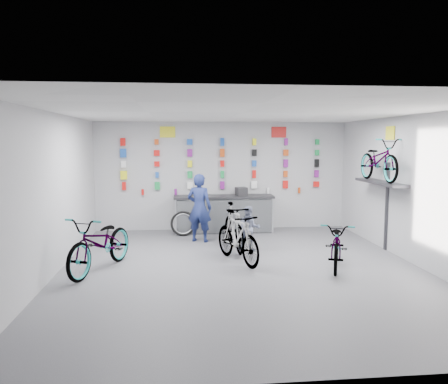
{
  "coord_description": "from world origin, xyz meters",
  "views": [
    {
      "loc": [
        -1.17,
        -8.14,
        2.47
      ],
      "look_at": [
        -0.21,
        1.4,
        1.35
      ],
      "focal_mm": 35.0,
      "sensor_mm": 36.0,
      "label": 1
    }
  ],
  "objects": [
    {
      "name": "clerk",
      "position": [
        -0.71,
        2.46,
        0.84
      ],
      "size": [
        0.72,
        0.6,
        1.69
      ],
      "primitive_type": "imported",
      "rotation": [
        0.0,
        0.0,
        2.77
      ],
      "color": "navy",
      "rests_on": "floor"
    },
    {
      "name": "sign_right",
      "position": [
        1.6,
        3.98,
        2.72
      ],
      "size": [
        0.42,
        0.02,
        0.3
      ],
      "primitive_type": "cube",
      "color": "red",
      "rests_on": "wall_back"
    },
    {
      "name": "merch_wall",
      "position": [
        -0.1,
        3.93,
        1.77
      ],
      "size": [
        5.57,
        0.08,
        1.56
      ],
      "color": "red",
      "rests_on": "wall_back"
    },
    {
      "name": "wall_right",
      "position": [
        3.5,
        0.0,
        1.5
      ],
      "size": [
        0.0,
        8.0,
        8.0
      ],
      "primitive_type": "plane",
      "rotation": [
        1.57,
        0.0,
        -1.57
      ],
      "color": "silver",
      "rests_on": "floor"
    },
    {
      "name": "wall_left",
      "position": [
        -3.5,
        0.0,
        1.5
      ],
      "size": [
        0.0,
        8.0,
        8.0
      ],
      "primitive_type": "plane",
      "rotation": [
        1.57,
        0.0,
        1.57
      ],
      "color": "silver",
      "rests_on": "floor"
    },
    {
      "name": "counter",
      "position": [
        0.0,
        3.54,
        0.49
      ],
      "size": [
        2.7,
        0.66,
        1.0
      ],
      "color": "black",
      "rests_on": "floor"
    },
    {
      "name": "ceiling",
      "position": [
        0.0,
        0.0,
        3.0
      ],
      "size": [
        8.0,
        8.0,
        0.0
      ],
      "primitive_type": "plane",
      "rotation": [
        3.14,
        0.0,
        0.0
      ],
      "color": "white",
      "rests_on": "wall_back"
    },
    {
      "name": "customer",
      "position": [
        0.37,
        1.43,
        0.51
      ],
      "size": [
        0.52,
        0.42,
        1.02
      ],
      "primitive_type": "imported",
      "rotation": [
        0.0,
        0.0,
        -0.08
      ],
      "color": "slate",
      "rests_on": "floor"
    },
    {
      "name": "wall_front",
      "position": [
        0.0,
        -4.0,
        1.5
      ],
      "size": [
        7.0,
        0.0,
        7.0
      ],
      "primitive_type": "plane",
      "rotation": [
        -1.57,
        0.0,
        0.0
      ],
      "color": "silver",
      "rests_on": "floor"
    },
    {
      "name": "sign_side",
      "position": [
        3.48,
        1.2,
        2.65
      ],
      "size": [
        0.02,
        0.4,
        0.3
      ],
      "primitive_type": "cube",
      "color": "yellow",
      "rests_on": "wall_right"
    },
    {
      "name": "wall_back",
      "position": [
        0.0,
        4.0,
        1.5
      ],
      "size": [
        7.0,
        0.0,
        7.0
      ],
      "primitive_type": "plane",
      "rotation": [
        1.57,
        0.0,
        0.0
      ],
      "color": "silver",
      "rests_on": "floor"
    },
    {
      "name": "bike_center",
      "position": [
        -0.02,
        0.52,
        0.52
      ],
      "size": [
        1.08,
        1.8,
        1.05
      ],
      "primitive_type": "imported",
      "rotation": [
        0.0,
        0.0,
        0.36
      ],
      "color": "gray",
      "rests_on": "floor"
    },
    {
      "name": "register",
      "position": [
        0.49,
        3.55,
        1.11
      ],
      "size": [
        0.33,
        0.35,
        0.22
      ],
      "primitive_type": "cube",
      "rotation": [
        0.0,
        0.0,
        0.18
      ],
      "color": "black",
      "rests_on": "counter"
    },
    {
      "name": "wall_bracket",
      "position": [
        3.33,
        1.2,
        1.46
      ],
      "size": [
        0.39,
        1.9,
        2.0
      ],
      "color": "#333338",
      "rests_on": "wall_right"
    },
    {
      "name": "bike_service",
      "position": [
        0.04,
        1.59,
        0.53
      ],
      "size": [
        0.69,
        1.81,
        1.06
      ],
      "primitive_type": "imported",
      "rotation": [
        0.0,
        0.0,
        0.11
      ],
      "color": "gray",
      "rests_on": "floor"
    },
    {
      "name": "sign_left",
      "position": [
        -1.5,
        3.98,
        2.72
      ],
      "size": [
        0.42,
        0.02,
        0.3
      ],
      "primitive_type": "cube",
      "color": "yellow",
      "rests_on": "wall_back"
    },
    {
      "name": "bike_left",
      "position": [
        -2.68,
        0.18,
        0.55
      ],
      "size": [
        1.45,
        2.21,
        1.1
      ],
      "primitive_type": "imported",
      "rotation": [
        0.0,
        0.0,
        -0.38
      ],
      "color": "gray",
      "rests_on": "floor"
    },
    {
      "name": "spare_wheel",
      "position": [
        -1.11,
        3.17,
        0.32
      ],
      "size": [
        0.67,
        0.27,
        0.66
      ],
      "rotation": [
        0.0,
        0.0,
        -0.06
      ],
      "color": "black",
      "rests_on": "floor"
    },
    {
      "name": "bike_right",
      "position": [
        1.88,
        -0.03,
        0.47
      ],
      "size": [
        1.21,
        1.88,
        0.93
      ],
      "primitive_type": "imported",
      "rotation": [
        0.0,
        0.0,
        -0.37
      ],
      "color": "gray",
      "rests_on": "floor"
    },
    {
      "name": "floor",
      "position": [
        0.0,
        0.0,
        0.0
      ],
      "size": [
        8.0,
        8.0,
        0.0
      ],
      "primitive_type": "plane",
      "color": "#4C4C50",
      "rests_on": "ground"
    },
    {
      "name": "bike_wall",
      "position": [
        3.25,
        1.2,
        2.05
      ],
      "size": [
        0.63,
        1.8,
        0.95
      ],
      "primitive_type": "imported",
      "color": "gray",
      "rests_on": "wall_bracket"
    }
  ]
}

